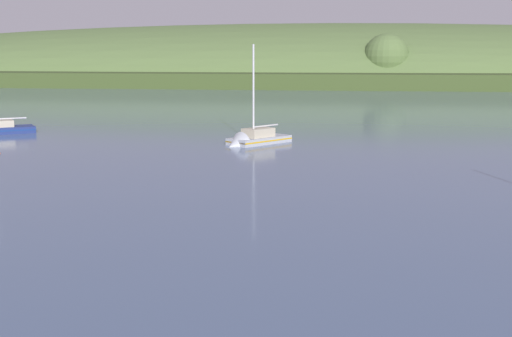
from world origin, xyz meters
TOP-DOWN VIEW (x-y plane):
  - far_shoreline_hill at (6.65, 217.53)m, footprint 524.42×128.89m
  - sailboat_near_mooring at (1.44, 62.37)m, footprint 6.91×7.47m

SIDE VIEW (x-z plane):
  - sailboat_near_mooring at x=1.44m, z-range -5.34..5.76m
  - far_shoreline_hill at x=6.65m, z-range -18.64..19.09m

